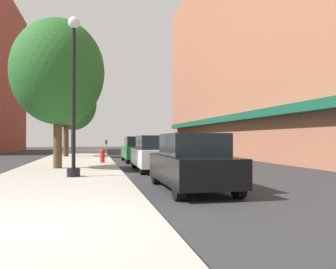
{
  "coord_description": "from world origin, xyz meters",
  "views": [
    {
      "loc": [
        1.19,
        -5.92,
        1.51
      ],
      "look_at": [
        6.83,
        20.63,
        1.85
      ],
      "focal_mm": 37.57,
      "sensor_mm": 36.0,
      "label": 1
    }
  ],
  "objects_px": {
    "car_black": "(192,163)",
    "car_green": "(137,150)",
    "tree_near": "(66,99)",
    "car_white": "(155,154)",
    "tree_far": "(58,72)",
    "lamppost": "(74,93)",
    "fire_hydrant": "(103,156)",
    "tree_mid": "(73,104)",
    "parking_meter_near": "(106,147)"
  },
  "relations": [
    {
      "from": "parking_meter_near",
      "to": "tree_near",
      "type": "xyz_separation_m",
      "value": [
        -3.0,
        4.26,
        3.75
      ]
    },
    {
      "from": "parking_meter_near",
      "to": "tree_mid",
      "type": "height_order",
      "value": "tree_mid"
    },
    {
      "from": "tree_mid",
      "to": "tree_far",
      "type": "height_order",
      "value": "tree_mid"
    },
    {
      "from": "tree_near",
      "to": "car_white",
      "type": "height_order",
      "value": "tree_near"
    },
    {
      "from": "tree_near",
      "to": "car_white",
      "type": "xyz_separation_m",
      "value": [
        4.95,
        -12.67,
        -3.89
      ]
    },
    {
      "from": "parking_meter_near",
      "to": "lamppost",
      "type": "bearing_deg",
      "value": -97.97
    },
    {
      "from": "car_white",
      "to": "car_green",
      "type": "bearing_deg",
      "value": 90.41
    },
    {
      "from": "tree_near",
      "to": "car_black",
      "type": "bearing_deg",
      "value": -75.41
    },
    {
      "from": "fire_hydrant",
      "to": "parking_meter_near",
      "type": "bearing_deg",
      "value": 84.83
    },
    {
      "from": "lamppost",
      "to": "tree_mid",
      "type": "height_order",
      "value": "tree_mid"
    },
    {
      "from": "fire_hydrant",
      "to": "car_white",
      "type": "height_order",
      "value": "car_white"
    },
    {
      "from": "fire_hydrant",
      "to": "car_black",
      "type": "height_order",
      "value": "car_black"
    },
    {
      "from": "car_black",
      "to": "car_green",
      "type": "bearing_deg",
      "value": 89.08
    },
    {
      "from": "tree_near",
      "to": "car_white",
      "type": "relative_size",
      "value": 1.57
    },
    {
      "from": "tree_mid",
      "to": "car_green",
      "type": "distance_m",
      "value": 13.27
    },
    {
      "from": "fire_hydrant",
      "to": "car_white",
      "type": "bearing_deg",
      "value": -63.42
    },
    {
      "from": "lamppost",
      "to": "car_white",
      "type": "bearing_deg",
      "value": 39.13
    },
    {
      "from": "tree_near",
      "to": "tree_mid",
      "type": "xyz_separation_m",
      "value": [
        0.25,
        5.75,
        0.14
      ]
    },
    {
      "from": "tree_mid",
      "to": "car_white",
      "type": "bearing_deg",
      "value": -75.69
    },
    {
      "from": "parking_meter_near",
      "to": "car_green",
      "type": "distance_m",
      "value": 2.61
    },
    {
      "from": "lamppost",
      "to": "car_black",
      "type": "height_order",
      "value": "lamppost"
    },
    {
      "from": "parking_meter_near",
      "to": "tree_near",
      "type": "bearing_deg",
      "value": 125.14
    },
    {
      "from": "tree_far",
      "to": "tree_mid",
      "type": "bearing_deg",
      "value": 90.74
    },
    {
      "from": "car_black",
      "to": "car_white",
      "type": "xyz_separation_m",
      "value": [
        0.0,
        6.33,
        0.0
      ]
    },
    {
      "from": "car_green",
      "to": "fire_hydrant",
      "type": "bearing_deg",
      "value": -136.82
    },
    {
      "from": "tree_near",
      "to": "tree_mid",
      "type": "distance_m",
      "value": 5.76
    },
    {
      "from": "car_black",
      "to": "car_green",
      "type": "height_order",
      "value": "same"
    },
    {
      "from": "tree_near",
      "to": "tree_far",
      "type": "height_order",
      "value": "tree_far"
    },
    {
      "from": "fire_hydrant",
      "to": "parking_meter_near",
      "type": "xyz_separation_m",
      "value": [
        0.35,
        3.82,
        0.43
      ]
    },
    {
      "from": "tree_mid",
      "to": "car_black",
      "type": "height_order",
      "value": "tree_mid"
    },
    {
      "from": "car_green",
      "to": "parking_meter_near",
      "type": "bearing_deg",
      "value": 139.24
    },
    {
      "from": "fire_hydrant",
      "to": "parking_meter_near",
      "type": "height_order",
      "value": "parking_meter_near"
    },
    {
      "from": "car_white",
      "to": "car_green",
      "type": "distance_m",
      "value": 6.69
    },
    {
      "from": "lamppost",
      "to": "car_green",
      "type": "height_order",
      "value": "lamppost"
    },
    {
      "from": "tree_far",
      "to": "car_white",
      "type": "bearing_deg",
      "value": -14.43
    },
    {
      "from": "tree_far",
      "to": "fire_hydrant",
      "type": "bearing_deg",
      "value": 57.62
    },
    {
      "from": "car_black",
      "to": "car_white",
      "type": "relative_size",
      "value": 1.0
    },
    {
      "from": "parking_meter_near",
      "to": "tree_mid",
      "type": "bearing_deg",
      "value": 105.35
    },
    {
      "from": "car_white",
      "to": "car_green",
      "type": "relative_size",
      "value": 1.0
    },
    {
      "from": "lamppost",
      "to": "fire_hydrant",
      "type": "xyz_separation_m",
      "value": [
        1.23,
        7.46,
        -2.68
      ]
    },
    {
      "from": "tree_far",
      "to": "lamppost",
      "type": "bearing_deg",
      "value": -76.76
    },
    {
      "from": "tree_mid",
      "to": "car_white",
      "type": "height_order",
      "value": "tree_mid"
    },
    {
      "from": "tree_mid",
      "to": "car_black",
      "type": "relative_size",
      "value": 1.68
    },
    {
      "from": "tree_mid",
      "to": "car_black",
      "type": "bearing_deg",
      "value": -79.25
    },
    {
      "from": "tree_mid",
      "to": "car_green",
      "type": "relative_size",
      "value": 1.68
    },
    {
      "from": "fire_hydrant",
      "to": "tree_near",
      "type": "xyz_separation_m",
      "value": [
        -2.65,
        8.08,
        4.18
      ]
    },
    {
      "from": "tree_far",
      "to": "tree_near",
      "type": "bearing_deg",
      "value": 92.35
    },
    {
      "from": "lamppost",
      "to": "parking_meter_near",
      "type": "distance_m",
      "value": 11.62
    },
    {
      "from": "lamppost",
      "to": "car_green",
      "type": "distance_m",
      "value": 10.47
    },
    {
      "from": "fire_hydrant",
      "to": "tree_far",
      "type": "height_order",
      "value": "tree_far"
    }
  ]
}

